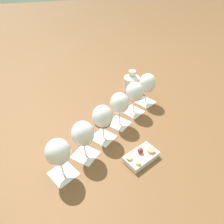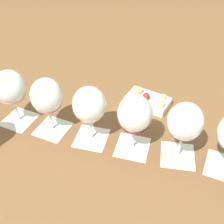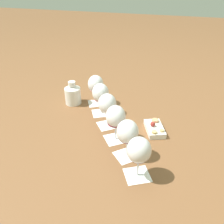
% 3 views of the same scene
% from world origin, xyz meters
% --- Properties ---
extents(ground_plane, '(8.00, 8.00, 0.00)m').
position_xyz_m(ground_plane, '(0.00, 0.00, 0.00)').
color(ground_plane, brown).
extents(tasting_card_0, '(0.14, 0.14, 0.00)m').
position_xyz_m(tasting_card_0, '(-0.19, 0.27, 0.00)').
color(tasting_card_0, white).
rests_on(tasting_card_0, ground_plane).
extents(tasting_card_1, '(0.14, 0.14, 0.00)m').
position_xyz_m(tasting_card_1, '(-0.12, 0.16, 0.00)').
color(tasting_card_1, white).
rests_on(tasting_card_1, ground_plane).
extents(tasting_card_2, '(0.14, 0.14, 0.00)m').
position_xyz_m(tasting_card_2, '(-0.05, 0.05, 0.00)').
color(tasting_card_2, white).
rests_on(tasting_card_2, ground_plane).
extents(tasting_card_3, '(0.14, 0.14, 0.00)m').
position_xyz_m(tasting_card_3, '(0.03, -0.06, 0.00)').
color(tasting_card_3, white).
rests_on(tasting_card_3, ground_plane).
extents(tasting_card_4, '(0.14, 0.14, 0.00)m').
position_xyz_m(tasting_card_4, '(0.12, -0.17, 0.00)').
color(tasting_card_4, white).
rests_on(tasting_card_4, ground_plane).
extents(tasting_card_5, '(0.14, 0.14, 0.00)m').
position_xyz_m(tasting_card_5, '(0.19, -0.27, 0.00)').
color(tasting_card_5, white).
rests_on(tasting_card_5, ground_plane).
extents(wine_glass_0, '(0.10, 0.10, 0.19)m').
position_xyz_m(wine_glass_0, '(-0.19, 0.27, 0.13)').
color(wine_glass_0, white).
rests_on(wine_glass_0, tasting_card_0).
extents(wine_glass_1, '(0.10, 0.10, 0.19)m').
position_xyz_m(wine_glass_1, '(-0.12, 0.16, 0.13)').
color(wine_glass_1, white).
rests_on(wine_glass_1, tasting_card_1).
extents(wine_glass_2, '(0.10, 0.10, 0.19)m').
position_xyz_m(wine_glass_2, '(-0.05, 0.05, 0.13)').
color(wine_glass_2, white).
rests_on(wine_glass_2, tasting_card_2).
extents(wine_glass_3, '(0.10, 0.10, 0.19)m').
position_xyz_m(wine_glass_3, '(0.03, -0.06, 0.13)').
color(wine_glass_3, white).
rests_on(wine_glass_3, tasting_card_3).
extents(wine_glass_4, '(0.10, 0.10, 0.19)m').
position_xyz_m(wine_glass_4, '(0.12, -0.17, 0.13)').
color(wine_glass_4, white).
rests_on(wine_glass_4, tasting_card_4).
extents(wine_glass_5, '(0.10, 0.10, 0.19)m').
position_xyz_m(wine_glass_5, '(0.19, -0.27, 0.13)').
color(wine_glass_5, white).
rests_on(wine_glass_5, tasting_card_5).
extents(ceramic_vase, '(0.10, 0.10, 0.15)m').
position_xyz_m(ceramic_vase, '(-0.34, 0.23, 0.07)').
color(ceramic_vase, white).
rests_on(ceramic_vase, ground_plane).
extents(snack_dish, '(0.14, 0.17, 0.06)m').
position_xyz_m(snack_dish, '(0.21, 0.07, 0.02)').
color(snack_dish, white).
rests_on(snack_dish, ground_plane).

